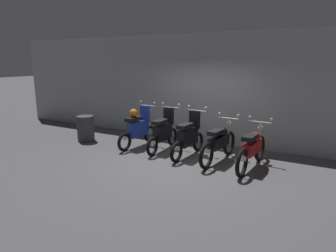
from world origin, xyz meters
The scene contains 8 objects.
ground_plane centered at (0.00, 0.00, 0.00)m, with size 80.00×80.00×0.00m, color #4C4C4F.
back_wall centered at (0.00, 2.22, 1.64)m, with size 16.00×0.30×3.28m, color #9EA0A3.
motorbike_slot_0 centered at (-1.68, 0.68, 0.57)m, with size 0.59×1.68×1.29m.
motorbike_slot_1 centered at (-0.84, 0.71, 0.53)m, with size 0.59×1.68×1.29m.
motorbike_slot_2 centered at (0.00, 0.57, 0.53)m, with size 0.59×1.68×1.29m.
motorbike_slot_3 centered at (0.84, 0.57, 0.49)m, with size 0.59×1.95×1.15m.
motorbike_slot_4 centered at (1.68, 0.48, 0.49)m, with size 0.59×1.95×1.15m.
trash_bin centered at (-3.48, 0.38, 0.40)m, with size 0.52×0.52×0.79m, color #38383D.
Camera 1 is at (3.12, -6.20, 2.48)m, focal length 31.28 mm.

